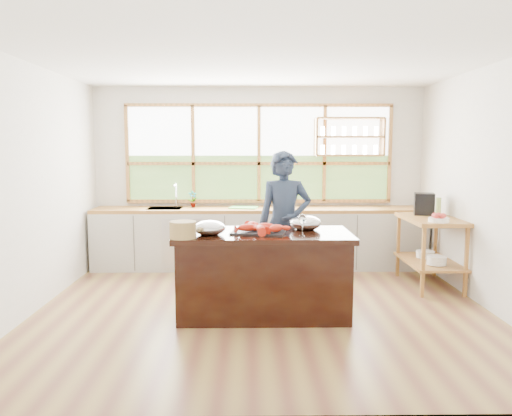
{
  "coord_description": "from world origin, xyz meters",
  "views": [
    {
      "loc": [
        -0.15,
        -5.41,
        1.8
      ],
      "look_at": [
        -0.07,
        0.15,
        1.12
      ],
      "focal_mm": 35.0,
      "sensor_mm": 36.0,
      "label": 1
    }
  ],
  "objects_px": {
    "island": "(263,273)",
    "cook": "(285,224)",
    "espresso_machine": "(424,204)",
    "wicker_basket": "(183,230)"
  },
  "relations": [
    {
      "from": "island",
      "to": "cook",
      "type": "height_order",
      "value": "cook"
    },
    {
      "from": "cook",
      "to": "espresso_machine",
      "type": "xyz_separation_m",
      "value": [
        1.91,
        0.66,
        0.17
      ]
    },
    {
      "from": "espresso_machine",
      "to": "wicker_basket",
      "type": "xyz_separation_m",
      "value": [
        -3.0,
        -1.7,
        -0.06
      ]
    },
    {
      "from": "cook",
      "to": "wicker_basket",
      "type": "relative_size",
      "value": 6.66
    },
    {
      "from": "cook",
      "to": "espresso_machine",
      "type": "bearing_deg",
      "value": 17.63
    },
    {
      "from": "island",
      "to": "cook",
      "type": "distance_m",
      "value": 0.87
    },
    {
      "from": "island",
      "to": "wicker_basket",
      "type": "xyz_separation_m",
      "value": [
        -0.81,
        -0.33,
        0.53
      ]
    },
    {
      "from": "island",
      "to": "espresso_machine",
      "type": "distance_m",
      "value": 2.65
    },
    {
      "from": "espresso_machine",
      "to": "wicker_basket",
      "type": "height_order",
      "value": "espresso_machine"
    },
    {
      "from": "island",
      "to": "wicker_basket",
      "type": "distance_m",
      "value": 1.02
    }
  ]
}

